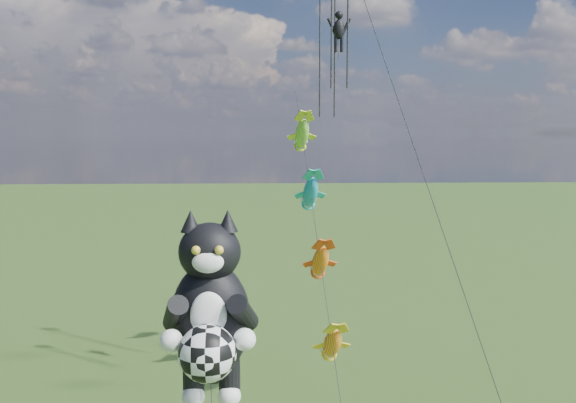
{
  "coord_description": "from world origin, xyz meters",
  "views": [
    {
      "loc": [
        3.5,
        -19.03,
        13.16
      ],
      "look_at": [
        4.9,
        9.95,
        10.07
      ],
      "focal_mm": 40.0,
      "sensor_mm": 36.0,
      "label": 1
    }
  ],
  "objects": [
    {
      "name": "cat_kite_rig",
      "position": [
        2.08,
        -0.42,
        7.91
      ],
      "size": [
        2.73,
        4.24,
        10.92
      ],
      "rotation": [
        0.0,
        0.0,
        0.11
      ],
      "color": "brown",
      "rests_on": "ground"
    },
    {
      "name": "fish_windsock_rig",
      "position": [
        6.26,
        11.06,
        8.74
      ],
      "size": [
        1.64,
        15.93,
        15.6
      ],
      "rotation": [
        0.0,
        0.0,
        0.4
      ],
      "color": "brown",
      "rests_on": "ground"
    },
    {
      "name": "parafoil_rig",
      "position": [
        7.23,
        9.63,
        18.22
      ],
      "size": [
        5.61,
        16.83,
        24.13
      ],
      "rotation": [
        0.0,
        0.0,
        0.38
      ],
      "color": "brown",
      "rests_on": "ground"
    }
  ]
}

